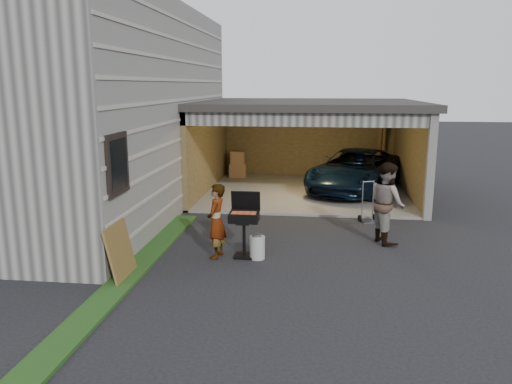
% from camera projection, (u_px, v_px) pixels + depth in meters
% --- Properties ---
extents(ground, '(80.00, 80.00, 0.00)m').
position_uv_depth(ground, '(260.00, 261.00, 9.78)').
color(ground, black).
rests_on(ground, ground).
extents(house, '(7.00, 11.00, 5.50)m').
position_uv_depth(house, '(61.00, 108.00, 13.79)').
color(house, '#474744').
rests_on(house, ground).
extents(groundcover_strip, '(0.50, 8.00, 0.06)m').
position_uv_depth(groundcover_strip, '(131.00, 273.00, 9.07)').
color(groundcover_strip, '#193814').
rests_on(groundcover_strip, ground).
extents(garage, '(6.80, 6.30, 2.90)m').
position_uv_depth(garage, '(308.00, 133.00, 15.89)').
color(garage, '#605E59').
rests_on(garage, ground).
extents(minivan, '(3.69, 5.13, 1.30)m').
position_uv_depth(minivan, '(355.00, 172.00, 15.96)').
color(minivan, black).
rests_on(minivan, ground).
extents(woman, '(0.43, 0.59, 1.50)m').
position_uv_depth(woman, '(216.00, 221.00, 9.84)').
color(woman, silver).
rests_on(woman, ground).
extents(man, '(0.92, 1.03, 1.77)m').
position_uv_depth(man, '(387.00, 203.00, 10.79)').
color(man, '#3E2218').
rests_on(man, ground).
extents(bbq_grill, '(0.58, 0.51, 1.30)m').
position_uv_depth(bbq_grill, '(244.00, 219.00, 9.88)').
color(bbq_grill, black).
rests_on(bbq_grill, ground).
extents(propane_tank, '(0.39, 0.39, 0.46)m').
position_uv_depth(propane_tank, '(257.00, 247.00, 9.87)').
color(propane_tank, '#B1B2AE').
rests_on(propane_tank, ground).
extents(plywood_panel, '(0.25, 0.91, 1.00)m').
position_uv_depth(plywood_panel, '(120.00, 252.00, 8.78)').
color(plywood_panel, brown).
rests_on(plywood_panel, ground).
extents(hand_truck, '(0.47, 0.43, 1.05)m').
position_uv_depth(hand_truck, '(368.00, 214.00, 12.53)').
color(hand_truck, slate).
rests_on(hand_truck, ground).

